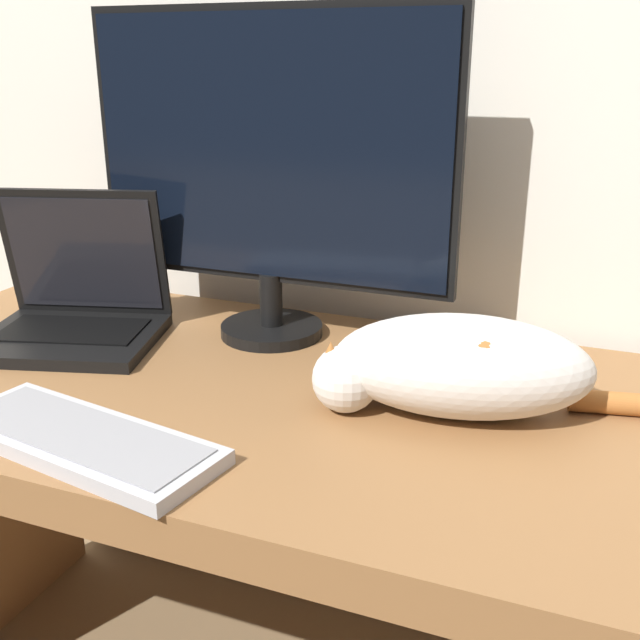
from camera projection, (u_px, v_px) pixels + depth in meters
desk at (258, 470)px, 1.19m from camera, size 1.43×0.70×0.71m
monitor at (269, 166)px, 1.24m from camera, size 0.65×0.18×0.55m
laptop at (74, 311)px, 1.30m from camera, size 0.35×0.31×0.25m
external_keyboard at (82, 440)px, 0.95m from camera, size 0.40×0.20×0.02m
cat at (456, 364)px, 1.02m from camera, size 0.50×0.25×0.14m
small_toy at (519, 357)px, 1.18m from camera, size 0.04×0.04×0.04m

